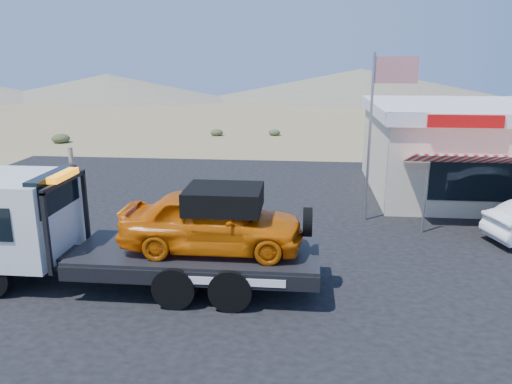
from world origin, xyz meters
TOP-DOWN VIEW (x-y plane):
  - ground at (0.00, 0.00)m, footprint 120.00×120.00m
  - asphalt_lot at (2.00, 3.00)m, footprint 32.00×24.00m
  - tow_truck at (-1.96, -1.55)m, footprint 8.99×2.66m
  - jerky_store at (10.50, 8.97)m, footprint 10.40×9.97m
  - flagpole at (4.93, 4.50)m, footprint 1.55×0.10m
  - distant_hills at (-9.77, 55.14)m, footprint 126.00×48.00m

SIDE VIEW (x-z plane):
  - ground at x=0.00m, z-range 0.00..0.00m
  - asphalt_lot at x=2.00m, z-range 0.00..0.02m
  - tow_truck at x=-1.96m, z-range 0.12..3.12m
  - distant_hills at x=-9.77m, z-range -0.21..3.99m
  - jerky_store at x=10.50m, z-range 0.04..3.94m
  - flagpole at x=4.93m, z-range 0.76..6.76m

